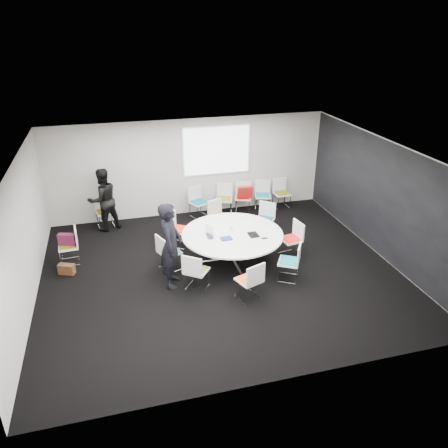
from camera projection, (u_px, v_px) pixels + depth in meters
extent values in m
cube|color=black|center=(220.00, 272.00, 10.11)|extent=(8.00, 7.00, 0.04)
cube|color=white|center=(220.00, 153.00, 8.89)|extent=(8.00, 7.00, 0.04)
cube|color=#B1ACA7|center=(189.00, 167.00, 12.57)|extent=(8.00, 0.04, 2.80)
cube|color=#B1ACA7|center=(280.00, 311.00, 6.43)|extent=(8.00, 0.04, 2.80)
cube|color=#B1ACA7|center=(22.00, 238.00, 8.56)|extent=(0.04, 7.00, 2.80)
cube|color=#B1ACA7|center=(382.00, 198.00, 10.44)|extent=(0.04, 7.00, 2.80)
cube|color=black|center=(381.00, 198.00, 10.43)|extent=(0.01, 6.94, 2.74)
cube|color=silver|center=(232.00, 259.00, 10.54)|extent=(0.90, 0.90, 0.08)
cylinder|color=silver|center=(232.00, 247.00, 10.40)|extent=(0.10, 0.10, 0.65)
cylinder|color=white|center=(232.00, 234.00, 10.25)|extent=(2.38, 2.38, 0.04)
cube|color=white|center=(217.00, 151.00, 12.51)|extent=(1.90, 0.03, 1.35)
cube|color=silver|center=(290.00, 248.00, 10.67)|extent=(0.48, 0.48, 0.42)
cube|color=white|center=(290.00, 240.00, 10.57)|extent=(0.51, 0.53, 0.04)
cube|color=red|center=(291.00, 239.00, 10.56)|extent=(0.44, 0.46, 0.03)
cube|color=white|center=(298.00, 230.00, 10.55)|extent=(0.11, 0.46, 0.42)
cube|color=silver|center=(264.00, 228.00, 11.69)|extent=(0.59, 0.59, 0.42)
cube|color=white|center=(264.00, 220.00, 11.59)|extent=(0.64, 0.63, 0.04)
cube|color=#0A5376|center=(264.00, 219.00, 11.58)|extent=(0.55, 0.55, 0.03)
cube|color=white|center=(267.00, 209.00, 11.67)|extent=(0.38, 0.32, 0.42)
cube|color=silver|center=(219.00, 225.00, 11.86)|extent=(0.55, 0.55, 0.42)
cube|color=white|center=(219.00, 217.00, 11.76)|extent=(0.59, 0.58, 0.04)
cube|color=#726415|center=(219.00, 216.00, 11.75)|extent=(0.51, 0.50, 0.03)
cube|color=white|center=(215.00, 207.00, 11.81)|extent=(0.44, 0.21, 0.42)
cube|color=silver|center=(180.00, 238.00, 11.16)|extent=(0.58, 0.58, 0.42)
cube|color=white|center=(180.00, 230.00, 11.06)|extent=(0.62, 0.63, 0.04)
cube|color=red|center=(179.00, 229.00, 11.05)|extent=(0.54, 0.54, 0.03)
cube|color=white|center=(172.00, 220.00, 11.02)|extent=(0.29, 0.40, 0.42)
cube|color=silver|center=(170.00, 261.00, 10.11)|extent=(0.55, 0.55, 0.42)
cube|color=white|center=(170.00, 252.00, 10.01)|extent=(0.58, 0.59, 0.04)
cube|color=#0B8279|center=(169.00, 251.00, 10.00)|extent=(0.50, 0.51, 0.03)
cube|color=white|center=(161.00, 246.00, 9.80)|extent=(0.20, 0.44, 0.42)
cube|color=silver|center=(197.00, 280.00, 9.38)|extent=(0.59, 0.59, 0.42)
cube|color=white|center=(196.00, 271.00, 9.28)|extent=(0.63, 0.63, 0.04)
cube|color=#676E15|center=(196.00, 269.00, 9.27)|extent=(0.55, 0.54, 0.03)
cube|color=white|center=(192.00, 266.00, 9.01)|extent=(0.39, 0.31, 0.42)
cube|color=silver|center=(249.00, 289.00, 9.06)|extent=(0.54, 0.54, 0.42)
cube|color=white|center=(249.00, 280.00, 8.96)|extent=(0.59, 0.57, 0.04)
cube|color=#D85813|center=(249.00, 279.00, 8.94)|extent=(0.51, 0.50, 0.03)
cube|color=white|center=(256.00, 275.00, 8.70)|extent=(0.44, 0.20, 0.42)
cube|color=silver|center=(288.00, 271.00, 9.72)|extent=(0.58, 0.58, 0.42)
cube|color=white|center=(289.00, 262.00, 9.62)|extent=(0.61, 0.62, 0.04)
cube|color=#0C7B83|center=(289.00, 261.00, 9.61)|extent=(0.53, 0.54, 0.03)
cube|color=white|center=(299.00, 254.00, 9.47)|extent=(0.26, 0.41, 0.42)
cube|color=silver|center=(199.00, 210.00, 12.77)|extent=(0.56, 0.56, 0.42)
cube|color=white|center=(199.00, 203.00, 12.67)|extent=(0.60, 0.59, 0.04)
cube|color=#076379|center=(199.00, 202.00, 12.66)|extent=(0.52, 0.51, 0.03)
cube|color=white|center=(195.00, 193.00, 12.72)|extent=(0.43, 0.22, 0.42)
cube|color=silver|center=(224.00, 207.00, 12.98)|extent=(0.53, 0.53, 0.42)
cube|color=white|center=(224.00, 200.00, 12.88)|extent=(0.58, 0.56, 0.04)
cube|color=olive|center=(224.00, 199.00, 12.87)|extent=(0.50, 0.49, 0.03)
cube|color=white|center=(225.00, 190.00, 12.97)|extent=(0.45, 0.18, 0.42)
cube|color=silver|center=(243.00, 205.00, 13.11)|extent=(0.53, 0.53, 0.42)
cube|color=white|center=(243.00, 198.00, 13.01)|extent=(0.58, 0.56, 0.04)
cube|color=red|center=(243.00, 197.00, 13.00)|extent=(0.50, 0.49, 0.03)
cube|color=white|center=(243.00, 188.00, 13.10)|extent=(0.45, 0.18, 0.42)
cube|color=silver|center=(262.00, 203.00, 13.24)|extent=(0.52, 0.52, 0.42)
cube|color=white|center=(263.00, 196.00, 13.14)|extent=(0.56, 0.54, 0.04)
cube|color=#0D8687|center=(263.00, 195.00, 13.13)|extent=(0.49, 0.47, 0.03)
cube|color=white|center=(263.00, 186.00, 13.23)|extent=(0.45, 0.15, 0.42)
cube|color=silver|center=(281.00, 201.00, 13.40)|extent=(0.44, 0.44, 0.42)
cube|color=white|center=(282.00, 194.00, 13.31)|extent=(0.48, 0.46, 0.04)
cube|color=olive|center=(282.00, 193.00, 13.29)|extent=(0.42, 0.40, 0.03)
cube|color=white|center=(279.00, 184.00, 13.39)|extent=(0.46, 0.06, 0.42)
cube|color=silver|center=(70.00, 255.00, 10.37)|extent=(0.45, 0.45, 0.42)
cube|color=white|center=(68.00, 246.00, 10.27)|extent=(0.47, 0.49, 0.04)
cube|color=olive|center=(68.00, 245.00, 10.25)|extent=(0.41, 0.43, 0.03)
cube|color=white|center=(76.00, 236.00, 10.23)|extent=(0.07, 0.46, 0.42)
cube|color=silver|center=(106.00, 220.00, 12.15)|extent=(0.49, 0.49, 0.42)
cube|color=white|center=(105.00, 212.00, 12.05)|extent=(0.53, 0.51, 0.04)
cube|color=brown|center=(105.00, 211.00, 12.04)|extent=(0.46, 0.45, 0.03)
cube|color=white|center=(102.00, 202.00, 12.13)|extent=(0.46, 0.12, 0.42)
imported|color=black|center=(171.00, 245.00, 9.22)|extent=(0.65, 0.80, 1.92)
imported|color=black|center=(103.00, 200.00, 11.74)|extent=(1.04, 0.94, 1.75)
imported|color=#333338|center=(212.00, 236.00, 10.10)|extent=(0.22, 0.34, 0.03)
cube|color=silver|center=(209.00, 229.00, 10.13)|extent=(0.15, 0.27, 0.22)
cube|color=black|center=(253.00, 235.00, 10.15)|extent=(0.23, 0.31, 0.02)
cube|color=navy|center=(226.00, 238.00, 9.97)|extent=(0.26, 0.21, 0.03)
cube|color=white|center=(247.00, 224.00, 10.67)|extent=(0.32, 0.25, 0.00)
cube|color=white|center=(265.00, 231.00, 10.34)|extent=(0.33, 0.25, 0.00)
cylinder|color=white|center=(232.00, 228.00, 10.38)|extent=(0.08, 0.08, 0.09)
cube|color=black|center=(264.00, 238.00, 10.00)|extent=(0.14, 0.08, 0.01)
cube|color=#571732|center=(67.00, 240.00, 10.19)|extent=(0.42, 0.26, 0.28)
cube|color=#4B2C18|center=(67.00, 269.00, 9.95)|extent=(0.39, 0.29, 0.24)
cube|color=#A81A14|center=(245.00, 192.00, 12.72)|extent=(0.45, 0.19, 0.36)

